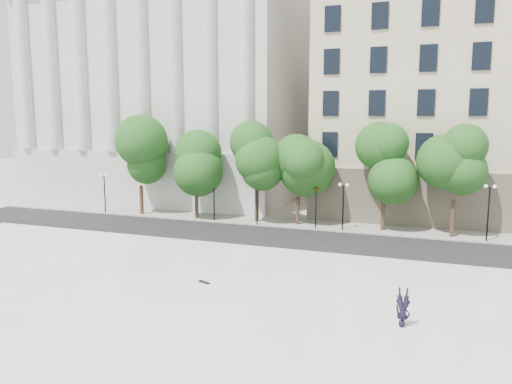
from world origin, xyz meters
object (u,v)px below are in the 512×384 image
(traffic_light_east, at_px, (316,187))
(person_lying, at_px, (402,321))
(skateboard, at_px, (204,282))
(traffic_light_west, at_px, (257,184))

(traffic_light_east, relative_size, person_lying, 2.41)
(person_lying, xyz_separation_m, skateboard, (-10.69, 2.35, -0.20))
(traffic_light_east, bearing_deg, traffic_light_west, 180.00)
(traffic_light_west, relative_size, person_lying, 2.40)
(traffic_light_west, bearing_deg, traffic_light_east, -0.00)
(skateboard, bearing_deg, person_lying, 10.38)
(traffic_light_west, xyz_separation_m, person_lying, (13.55, -19.10, -3.00))
(traffic_light_west, relative_size, traffic_light_east, 0.99)
(traffic_light_west, height_order, person_lying, traffic_light_west)
(traffic_light_west, distance_m, traffic_light_east, 5.30)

